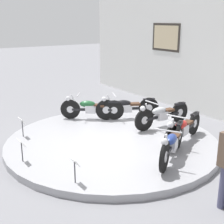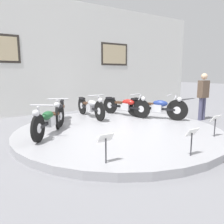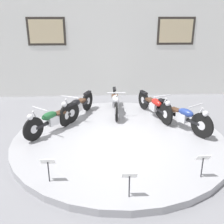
{
  "view_description": "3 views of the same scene",
  "coord_description": "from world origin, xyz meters",
  "px_view_note": "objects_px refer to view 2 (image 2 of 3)",
  "views": [
    {
      "loc": [
        6.21,
        -4.22,
        3.12
      ],
      "look_at": [
        -0.28,
        0.19,
        0.78
      ],
      "focal_mm": 50.0,
      "sensor_mm": 36.0,
      "label": 1
    },
    {
      "loc": [
        -3.16,
        -4.78,
        1.62
      ],
      "look_at": [
        -0.15,
        0.1,
        0.6
      ],
      "focal_mm": 35.0,
      "sensor_mm": 36.0,
      "label": 2
    },
    {
      "loc": [
        -0.47,
        -6.06,
        3.19
      ],
      "look_at": [
        -0.17,
        0.33,
        0.71
      ],
      "focal_mm": 42.0,
      "sensor_mm": 36.0,
      "label": 3
    }
  ],
  "objects_px": {
    "motorcycle_blue": "(157,107)",
    "info_placard_front_centre": "(192,136)",
    "motorcycle_black": "(60,111)",
    "info_placard_front_left": "(106,142)",
    "info_placard_front_right": "(215,121)",
    "motorcycle_green": "(49,119)",
    "motorcycle_red": "(126,105)",
    "motorcycle_silver": "(91,106)",
    "visitor_standing": "(203,94)"
  },
  "relations": [
    {
      "from": "motorcycle_blue",
      "to": "info_placard_front_centre",
      "type": "distance_m",
      "value": 3.25
    },
    {
      "from": "motorcycle_black",
      "to": "motorcycle_blue",
      "type": "bearing_deg",
      "value": -17.75
    },
    {
      "from": "info_placard_front_left",
      "to": "info_placard_front_right",
      "type": "distance_m",
      "value": 2.93
    },
    {
      "from": "motorcycle_green",
      "to": "info_placard_front_right",
      "type": "relative_size",
      "value": 3.08
    },
    {
      "from": "motorcycle_red",
      "to": "motorcycle_green",
      "type": "bearing_deg",
      "value": -162.3
    },
    {
      "from": "motorcycle_red",
      "to": "info_placard_front_centre",
      "type": "relative_size",
      "value": 3.67
    },
    {
      "from": "info_placard_front_left",
      "to": "info_placard_front_centre",
      "type": "bearing_deg",
      "value": -19.25
    },
    {
      "from": "motorcycle_green",
      "to": "info_placard_front_left",
      "type": "bearing_deg",
      "value": -82.76
    },
    {
      "from": "motorcycle_silver",
      "to": "motorcycle_blue",
      "type": "relative_size",
      "value": 1.14
    },
    {
      "from": "motorcycle_black",
      "to": "motorcycle_blue",
      "type": "distance_m",
      "value": 3.06
    },
    {
      "from": "motorcycle_black",
      "to": "visitor_standing",
      "type": "distance_m",
      "value": 4.85
    },
    {
      "from": "motorcycle_silver",
      "to": "info_placard_front_centre",
      "type": "relative_size",
      "value": 3.85
    },
    {
      "from": "info_placard_front_centre",
      "to": "motorcycle_red",
      "type": "bearing_deg",
      "value": 72.33
    },
    {
      "from": "motorcycle_green",
      "to": "info_placard_front_left",
      "type": "xyz_separation_m",
      "value": [
        0.28,
        -2.23,
        -0.0
      ]
    },
    {
      "from": "motorcycle_green",
      "to": "visitor_standing",
      "type": "bearing_deg",
      "value": -4.61
    },
    {
      "from": "motorcycle_black",
      "to": "motorcycle_red",
      "type": "distance_m",
      "value": 2.34
    },
    {
      "from": "info_placard_front_left",
      "to": "visitor_standing",
      "type": "xyz_separation_m",
      "value": [
        4.93,
        1.81,
        0.39
      ]
    },
    {
      "from": "info_placard_front_left",
      "to": "info_placard_front_centre",
      "type": "height_order",
      "value": "same"
    },
    {
      "from": "info_placard_front_centre",
      "to": "info_placard_front_right",
      "type": "xyz_separation_m",
      "value": [
        1.46,
        0.51,
        0.0
      ]
    },
    {
      "from": "info_placard_front_right",
      "to": "motorcycle_blue",
      "type": "bearing_deg",
      "value": 82.9
    },
    {
      "from": "motorcycle_black",
      "to": "motorcycle_red",
      "type": "bearing_deg",
      "value": -0.06
    },
    {
      "from": "motorcycle_red",
      "to": "info_placard_front_left",
      "type": "bearing_deg",
      "value": -129.79
    },
    {
      "from": "motorcycle_green",
      "to": "info_placard_front_centre",
      "type": "relative_size",
      "value": 3.08
    },
    {
      "from": "motorcycle_silver",
      "to": "info_placard_front_left",
      "type": "bearing_deg",
      "value": -112.47
    },
    {
      "from": "motorcycle_black",
      "to": "info_placard_front_right",
      "type": "height_order",
      "value": "motorcycle_black"
    },
    {
      "from": "motorcycle_green",
      "to": "info_placard_front_right",
      "type": "bearing_deg",
      "value": -34.8
    },
    {
      "from": "motorcycle_black",
      "to": "motorcycle_silver",
      "type": "relative_size",
      "value": 0.93
    },
    {
      "from": "motorcycle_silver",
      "to": "info_placard_front_left",
      "type": "distance_m",
      "value": 3.83
    },
    {
      "from": "motorcycle_black",
      "to": "info_placard_front_right",
      "type": "xyz_separation_m",
      "value": [
        2.64,
        -3.17,
        -0.02
      ]
    },
    {
      "from": "motorcycle_black",
      "to": "info_placard_front_left",
      "type": "relative_size",
      "value": 3.58
    },
    {
      "from": "info_placard_front_centre",
      "to": "info_placard_front_right",
      "type": "distance_m",
      "value": 1.55
    },
    {
      "from": "info_placard_front_centre",
      "to": "motorcycle_black",
      "type": "bearing_deg",
      "value": 107.71
    },
    {
      "from": "motorcycle_green",
      "to": "motorcycle_red",
      "type": "height_order",
      "value": "motorcycle_red"
    },
    {
      "from": "motorcycle_black",
      "to": "motorcycle_blue",
      "type": "xyz_separation_m",
      "value": [
        2.92,
        -0.93,
        0.01
      ]
    },
    {
      "from": "motorcycle_red",
      "to": "info_placard_front_right",
      "type": "relative_size",
      "value": 3.67
    },
    {
      "from": "motorcycle_blue",
      "to": "info_placard_front_centre",
      "type": "height_order",
      "value": "motorcycle_blue"
    },
    {
      "from": "motorcycle_green",
      "to": "info_placard_front_right",
      "type": "distance_m",
      "value": 3.91
    },
    {
      "from": "motorcycle_silver",
      "to": "info_placard_front_centre",
      "type": "distance_m",
      "value": 4.05
    },
    {
      "from": "motorcycle_green",
      "to": "info_placard_front_centre",
      "type": "xyz_separation_m",
      "value": [
        1.75,
        -2.74,
        -0.0
      ]
    },
    {
      "from": "motorcycle_red",
      "to": "motorcycle_blue",
      "type": "xyz_separation_m",
      "value": [
        0.57,
        -0.93,
        0.02
      ]
    },
    {
      "from": "motorcycle_blue",
      "to": "visitor_standing",
      "type": "xyz_separation_m",
      "value": [
        1.72,
        -0.42,
        0.36
      ]
    },
    {
      "from": "motorcycle_green",
      "to": "motorcycle_black",
      "type": "xyz_separation_m",
      "value": [
        0.57,
        0.93,
        0.01
      ]
    },
    {
      "from": "motorcycle_green",
      "to": "info_placard_front_centre",
      "type": "height_order",
      "value": "motorcycle_green"
    },
    {
      "from": "visitor_standing",
      "to": "motorcycle_green",
      "type": "bearing_deg",
      "value": 175.39
    },
    {
      "from": "motorcycle_green",
      "to": "motorcycle_red",
      "type": "distance_m",
      "value": 3.06
    },
    {
      "from": "motorcycle_blue",
      "to": "visitor_standing",
      "type": "bearing_deg",
      "value": -13.71
    },
    {
      "from": "motorcycle_black",
      "to": "motorcycle_silver",
      "type": "height_order",
      "value": "motorcycle_black"
    },
    {
      "from": "motorcycle_blue",
      "to": "info_placard_front_left",
      "type": "bearing_deg",
      "value": -145.15
    },
    {
      "from": "motorcycle_black",
      "to": "motorcycle_silver",
      "type": "distance_m",
      "value": 1.23
    },
    {
      "from": "motorcycle_silver",
      "to": "visitor_standing",
      "type": "xyz_separation_m",
      "value": [
        3.46,
        -1.73,
        0.37
      ]
    }
  ]
}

